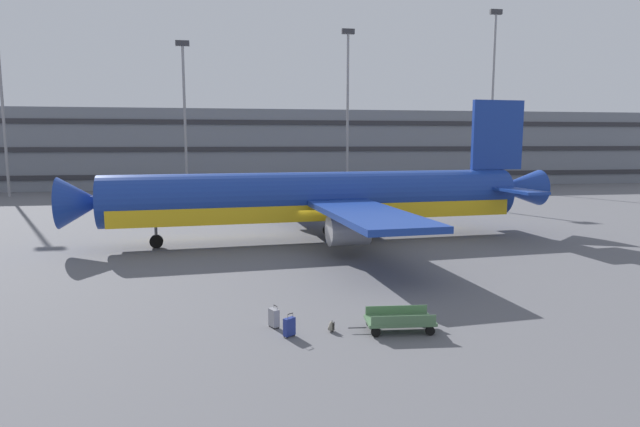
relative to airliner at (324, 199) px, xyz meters
The scene contains 11 objects.
ground_plane 3.34m from the airliner, 131.70° to the right, with size 600.00×600.00×0.00m, color #5B5B60.
terminal_structure 52.12m from the airliner, 90.95° to the left, with size 131.58×15.88×12.09m.
airliner is the anchor object (origin of this frame).
light_mast_far_left 52.46m from the airliner, 133.27° to the left, with size 1.80×0.50×25.61m.
light_mast_left 40.27m from the airliner, 108.42° to the left, with size 1.80×0.50×20.52m.
light_mast_center_left 39.92m from the airliner, 74.73° to the left, with size 1.80×0.50×22.79m.
light_mast_center_right 50.69m from the airliner, 49.14° to the left, with size 1.80×0.50×26.28m.
suitcase_small 18.92m from the airliner, 106.26° to the right, with size 0.43×0.54×0.87m.
suitcase_teal 19.86m from the airliner, 104.01° to the right, with size 0.49×0.43×0.92m.
backpack_laid_flat 19.32m from the airliner, 99.41° to the right, with size 0.32×0.36×0.45m.
baggage_cart 19.42m from the airliner, 91.51° to the right, with size 3.35×1.53×0.82m.
Camera 1 is at (-6.06, -37.27, 7.28)m, focal length 30.02 mm.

